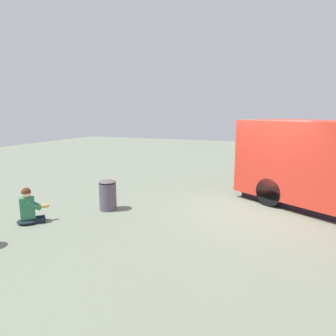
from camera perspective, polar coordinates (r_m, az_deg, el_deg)
The scene contains 4 objects.
ground_plane at distance 8.86m, azimuth 16.05°, elevation -7.38°, with size 40.00×40.00×0.00m, color slate.
person_customer at distance 8.10m, azimuth -24.57°, elevation -7.02°, with size 0.71×0.74×0.89m.
planter_flowering_near at distance 13.84m, azimuth 21.78°, elevation 0.21°, with size 0.55×0.55×0.77m.
trash_bin at distance 8.50m, azimuth -11.21°, elevation -4.94°, with size 0.47×0.47×0.84m.
Camera 1 is at (-0.75, 8.42, 2.64)m, focal length 32.55 mm.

